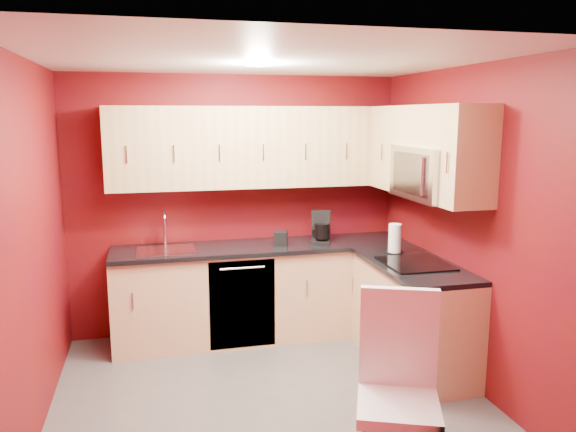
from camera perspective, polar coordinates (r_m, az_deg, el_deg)
name	(u,v)px	position (r m, az deg, el deg)	size (l,w,h in m)	color
floor	(269,396)	(4.50, -1.96, -17.86)	(3.20, 3.20, 0.00)	#514E4B
ceiling	(267,59)	(3.99, -2.18, 15.68)	(3.20, 3.20, 0.00)	white
wall_back	(237,205)	(5.52, -5.25, 1.11)	(3.20, 3.20, 0.00)	#620E09
wall_front	(333,303)	(2.67, 4.62, -8.79)	(3.20, 3.20, 0.00)	#620E09
wall_left	(30,249)	(4.07, -24.75, -3.08)	(3.00, 3.00, 0.00)	#620E09
wall_right	(465,226)	(4.66, 17.58, -1.02)	(3.00, 3.00, 0.00)	#620E09
base_cabinets_back	(263,293)	(5.46, -2.54, -7.78)	(2.80, 0.60, 0.87)	tan
base_cabinets_right	(412,317)	(4.94, 12.53, -9.96)	(0.60, 1.30, 0.87)	tan
countertop_back	(263,247)	(5.32, -2.54, -3.16)	(2.80, 0.63, 0.04)	black
countertop_right	(414,265)	(4.79, 12.65, -4.92)	(0.63, 1.27, 0.04)	black
upper_cabinets_back	(259,147)	(5.32, -2.92, 7.03)	(2.80, 0.35, 0.75)	tan
upper_cabinets_right	(423,143)	(4.88, 13.51, 7.21)	(0.35, 1.55, 0.75)	tan
microwave	(432,173)	(4.67, 14.41, 4.25)	(0.42, 0.76, 0.42)	silver
cooktop	(415,264)	(4.75, 12.80, -4.73)	(0.50, 0.55, 0.01)	black
sink	(166,246)	(5.23, -12.31, -3.01)	(0.52, 0.42, 0.35)	silver
dishwasher_front	(242,304)	(5.14, -4.66, -8.93)	(0.60, 0.02, 0.82)	black
downlight	(258,65)	(4.29, -3.02, 15.10)	(0.20, 0.20, 0.01)	white
coffee_maker	(321,227)	(5.37, 3.34, -1.17)	(0.18, 0.24, 0.30)	black
napkin_holder	(281,239)	(5.27, -0.76, -2.32)	(0.12, 0.12, 0.13)	black
paper_towel	(395,239)	(5.07, 10.80, -2.26)	(0.15, 0.15, 0.26)	white
dining_chair	(399,395)	(3.37, 11.17, -17.44)	(0.46, 0.48, 1.13)	white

